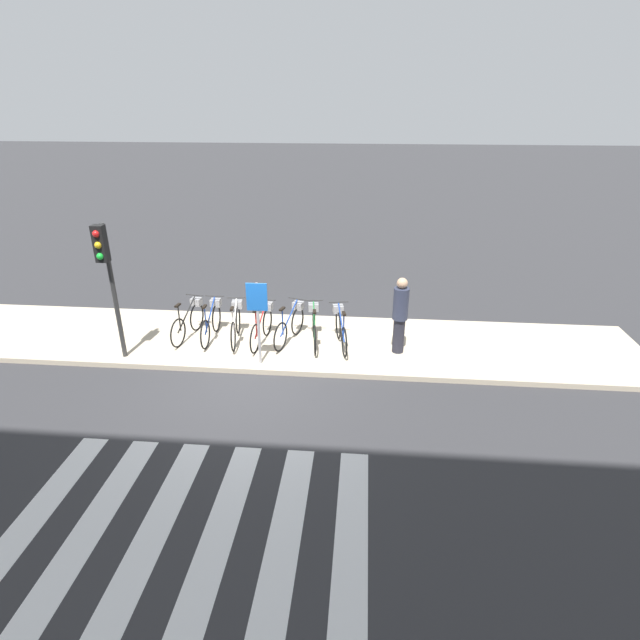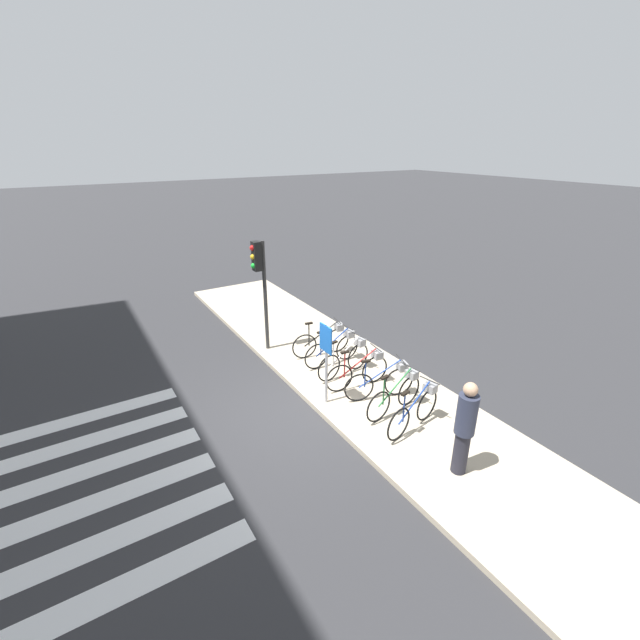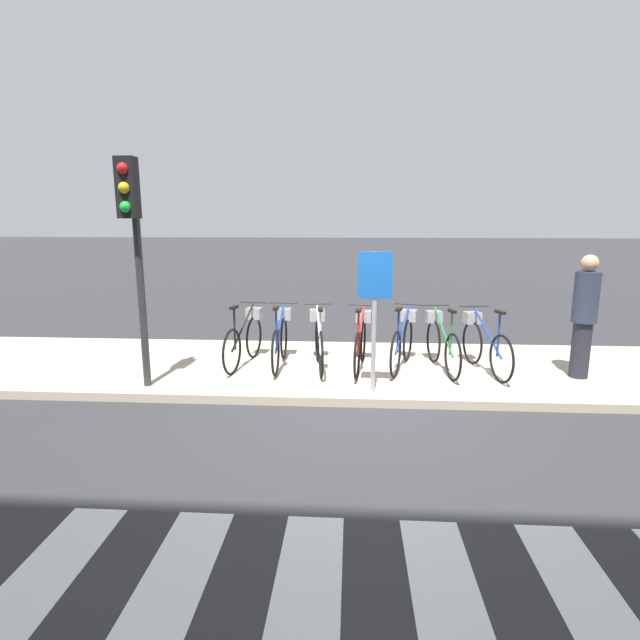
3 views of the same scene
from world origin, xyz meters
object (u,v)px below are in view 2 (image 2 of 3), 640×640
Objects in this scene: parked_bicycle_1 at (335,348)px; sign_post at (326,351)px; pedestrian at (465,426)px; parked_bicycle_3 at (361,369)px; parked_bicycle_2 at (347,358)px; parked_bicycle_4 at (383,380)px; parked_bicycle_0 at (324,339)px; parked_bicycle_6 at (416,408)px; parked_bicycle_5 at (397,393)px; traffic_light at (260,273)px.

parked_bicycle_1 is 2.01m from sign_post.
pedestrian reaches higher than parked_bicycle_1.
parked_bicycle_3 is (1.25, -0.11, 0.00)m from parked_bicycle_1.
parked_bicycle_2 is 1.31m from parked_bicycle_4.
pedestrian reaches higher than parked_bicycle_0.
parked_bicycle_1 and parked_bicycle_6 have the same top height.
parked_bicycle_6 is at bearing -4.69° from parked_bicycle_5.
parked_bicycle_3 is at bearing -169.21° from parked_bicycle_4.
parked_bicycle_4 is (1.31, 0.07, 0.00)m from parked_bicycle_2.
parked_bicycle_0 and parked_bicycle_5 have the same top height.
parked_bicycle_1 and parked_bicycle_2 have the same top height.
parked_bicycle_5 is at bearing 171.96° from pedestrian.
sign_post is at bearing -40.02° from parked_bicycle_1.
parked_bicycle_3 is 1.22m from parked_bicycle_5.
parked_bicycle_4 is 0.97× the size of parked_bicycle_5.
pedestrian reaches higher than parked_bicycle_3.
parked_bicycle_4 is at bearing 66.66° from sign_post.
parked_bicycle_0 and parked_bicycle_6 have the same top height.
sign_post reaches higher than parked_bicycle_5.
parked_bicycle_5 is (1.22, 0.05, 0.00)m from parked_bicycle_3.
parked_bicycle_5 is 1.75m from sign_post.
parked_bicycle_3 is 3.21m from pedestrian.
parked_bicycle_1 is at bearing 35.86° from traffic_light.
parked_bicycle_0 is 2.47m from parked_bicycle_4.
parked_bicycle_2 is at bearing 175.74° from pedestrian.
pedestrian is at bearing -4.43° from parked_bicycle_1.
parked_bicycle_1 and parked_bicycle_4 have the same top height.
parked_bicycle_6 is at bearing -6.24° from parked_bicycle_4.
parked_bicycle_0 is at bearing 177.81° from parked_bicycle_6.
parked_bicycle_6 is 0.87× the size of sign_post.
parked_bicycle_6 is (3.65, -0.14, 0.00)m from parked_bicycle_0.
parked_bicycle_3 is at bearing 97.82° from sign_post.
parked_bicycle_2 is 1.00× the size of parked_bicycle_3.
parked_bicycle_3 is at bearing -5.21° from parked_bicycle_1.
parked_bicycle_5 is 4.67m from traffic_light.
sign_post is (1.96, -1.20, 0.83)m from parked_bicycle_0.
parked_bicycle_4 is at bearing -0.24° from parked_bicycle_0.
parked_bicycle_5 is 0.91× the size of pedestrian.
traffic_light is (-1.70, -1.23, 1.74)m from parked_bicycle_1.
pedestrian reaches higher than parked_bicycle_4.
sign_post is (1.40, -1.17, 0.83)m from parked_bicycle_1.
traffic_light is at bearing -171.74° from pedestrian.
parked_bicycle_5 is at bearing -7.96° from parked_bicycle_4.
sign_post reaches higher than parked_bicycle_1.
pedestrian is at bearing -9.59° from parked_bicycle_6.
parked_bicycle_3 is 0.67m from parked_bicycle_4.
parked_bicycle_6 is (2.49, -0.06, 0.00)m from parked_bicycle_2.
pedestrian is at bearing -8.02° from parked_bicycle_4.
parked_bicycle_3 is at bearing 175.88° from pedestrian.
pedestrian is (1.33, -0.22, 0.50)m from parked_bicycle_6.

